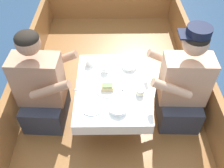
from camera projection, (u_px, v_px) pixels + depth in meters
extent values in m
plane|color=navy|center=(112.00, 126.00, 2.63)|extent=(60.00, 60.00, 0.00)
cube|color=brown|center=(112.00, 119.00, 2.55)|extent=(1.83, 3.68, 0.24)
cube|color=#936033|center=(17.00, 99.00, 2.31)|extent=(0.06, 3.68, 0.40)
cube|color=#936033|center=(207.00, 97.00, 2.33)|extent=(0.06, 3.68, 0.40)
cube|color=#936033|center=(110.00, 3.00, 3.58)|extent=(1.71, 0.06, 0.47)
cylinder|color=#B2B2B7|center=(112.00, 102.00, 2.30)|extent=(0.07, 0.07, 0.39)
cube|color=brown|center=(112.00, 87.00, 2.15)|extent=(0.59, 0.83, 0.02)
cube|color=white|center=(112.00, 86.00, 2.15)|extent=(0.62, 0.86, 0.00)
cube|color=white|center=(113.00, 131.00, 1.88)|extent=(0.62, 0.00, 0.10)
cube|color=white|center=(111.00, 59.00, 2.48)|extent=(0.62, 0.00, 0.10)
cube|color=#333847|center=(46.00, 107.00, 2.33)|extent=(0.39, 0.46, 0.26)
cube|color=tan|center=(38.00, 80.00, 2.08)|extent=(0.41, 0.24, 0.46)
sphere|color=tan|center=(28.00, 43.00, 1.82)|extent=(0.19, 0.19, 0.19)
ellipsoid|color=black|center=(26.00, 38.00, 1.79)|extent=(0.18, 0.18, 0.10)
cylinder|color=tan|center=(60.00, 60.00, 2.15)|extent=(0.34, 0.09, 0.21)
cylinder|color=tan|center=(50.00, 90.00, 1.90)|extent=(0.34, 0.09, 0.21)
cube|color=#333847|center=(177.00, 107.00, 2.34)|extent=(0.37, 0.45, 0.26)
cube|color=tan|center=(185.00, 80.00, 2.09)|extent=(0.41, 0.23, 0.45)
sphere|color=tan|center=(196.00, 43.00, 1.83)|extent=(0.20, 0.20, 0.20)
ellipsoid|color=black|center=(197.00, 38.00, 1.80)|extent=(0.19, 0.19, 0.11)
cylinder|color=tan|center=(172.00, 89.00, 1.91)|extent=(0.34, 0.08, 0.21)
cylinder|color=tan|center=(165.00, 59.00, 2.17)|extent=(0.34, 0.08, 0.21)
cylinder|color=black|center=(199.00, 31.00, 1.75)|extent=(0.18, 0.18, 0.06)
cube|color=black|center=(186.00, 34.00, 1.78)|extent=(0.10, 0.14, 0.01)
cylinder|color=white|center=(107.00, 89.00, 2.11)|extent=(0.20, 0.20, 0.01)
cylinder|color=white|center=(92.00, 107.00, 1.97)|extent=(0.19, 0.19, 0.01)
cube|color=#E0BC7F|center=(107.00, 87.00, 2.09)|extent=(0.10, 0.07, 0.04)
cube|color=#669347|center=(107.00, 85.00, 2.07)|extent=(0.08, 0.06, 0.01)
cylinder|color=white|center=(129.00, 66.00, 2.30)|extent=(0.13, 0.13, 0.04)
cylinder|color=beige|center=(129.00, 65.00, 2.29)|extent=(0.11, 0.11, 0.02)
cylinder|color=white|center=(118.00, 109.00, 1.93)|extent=(0.14, 0.14, 0.04)
cylinder|color=beige|center=(118.00, 108.00, 1.93)|extent=(0.11, 0.11, 0.02)
cylinder|color=white|center=(89.00, 62.00, 2.32)|extent=(0.08, 0.08, 0.07)
torus|color=white|center=(94.00, 61.00, 2.32)|extent=(0.04, 0.01, 0.04)
cylinder|color=#3D2314|center=(89.00, 60.00, 2.31)|extent=(0.06, 0.06, 0.01)
cylinder|color=white|center=(105.00, 69.00, 2.25)|extent=(0.07, 0.07, 0.06)
torus|color=white|center=(110.00, 69.00, 2.25)|extent=(0.04, 0.01, 0.04)
cylinder|color=#3D2314|center=(105.00, 67.00, 2.24)|extent=(0.06, 0.06, 0.01)
cylinder|color=silver|center=(140.00, 92.00, 2.05)|extent=(0.06, 0.06, 0.05)
cylinder|color=beige|center=(140.00, 92.00, 2.05)|extent=(0.07, 0.07, 0.03)
cube|color=silver|center=(119.00, 96.00, 2.05)|extent=(0.02, 0.17, 0.00)
cube|color=silver|center=(127.00, 96.00, 2.06)|extent=(0.09, 0.16, 0.00)
cube|color=silver|center=(122.00, 90.00, 2.10)|extent=(0.03, 0.04, 0.00)
cube|color=silver|center=(84.00, 90.00, 2.10)|extent=(0.17, 0.03, 0.00)
ellipsoid|color=silver|center=(76.00, 90.00, 2.10)|extent=(0.04, 0.02, 0.01)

